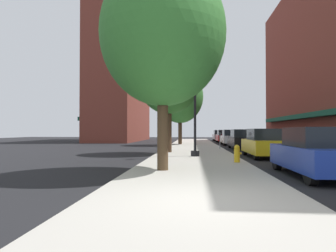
# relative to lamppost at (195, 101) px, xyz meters

# --- Properties ---
(ground_plane) EXTENTS (90.00, 90.00, 0.00)m
(ground_plane) POSITION_rel_lamppost_xyz_m (3.95, 7.92, -3.20)
(ground_plane) COLOR black
(sidewalk_slab) EXTENTS (4.80, 50.00, 0.12)m
(sidewalk_slab) POSITION_rel_lamppost_xyz_m (-0.05, 8.92, -3.14)
(sidewalk_slab) COLOR #A8A399
(sidewalk_slab) RESTS_ON ground
(building_far_background) EXTENTS (6.80, 18.00, 18.60)m
(building_far_background) POSITION_rel_lamppost_xyz_m (-11.06, 26.92, 6.07)
(building_far_background) COLOR brown
(building_far_background) RESTS_ON ground
(lamppost) EXTENTS (0.48, 0.48, 5.90)m
(lamppost) POSITION_rel_lamppost_xyz_m (0.00, 0.00, 0.00)
(lamppost) COLOR black
(lamppost) RESTS_ON sidewalk_slab
(fire_hydrant) EXTENTS (0.33, 0.26, 0.79)m
(fire_hydrant) POSITION_rel_lamppost_xyz_m (1.86, -2.94, -2.68)
(fire_hydrant) COLOR gold
(fire_hydrant) RESTS_ON sidewalk_slab
(parking_meter_near) EXTENTS (0.14, 0.09, 1.31)m
(parking_meter_near) POSITION_rel_lamppost_xyz_m (2.00, 6.54, -2.25)
(parking_meter_near) COLOR slate
(parking_meter_near) RESTS_ON sidewalk_slab
(tree_near) EXTENTS (4.90, 4.90, 7.88)m
(tree_near) POSITION_rel_lamppost_xyz_m (-1.45, 14.07, 1.97)
(tree_near) COLOR #422D1E
(tree_near) RESTS_ON sidewalk_slab
(tree_mid) EXTENTS (4.39, 4.39, 7.60)m
(tree_mid) POSITION_rel_lamppost_xyz_m (-1.73, 2.88, 1.97)
(tree_mid) COLOR #422D1E
(tree_mid) RESTS_ON sidewalk_slab
(tree_far) EXTENTS (4.58, 4.58, 7.60)m
(tree_far) POSITION_rel_lamppost_xyz_m (-1.23, -5.72, 1.86)
(tree_far) COLOR #4C3823
(tree_far) RESTS_ON sidewalk_slab
(car_blue) EXTENTS (1.80, 4.30, 1.66)m
(car_blue) POSITION_rel_lamppost_xyz_m (3.95, -6.12, -2.39)
(car_blue) COLOR black
(car_blue) RESTS_ON ground
(car_yellow) EXTENTS (1.80, 4.30, 1.66)m
(car_yellow) POSITION_rel_lamppost_xyz_m (3.95, 0.79, -2.39)
(car_yellow) COLOR black
(car_yellow) RESTS_ON ground
(car_black) EXTENTS (1.80, 4.30, 1.66)m
(car_black) POSITION_rel_lamppost_xyz_m (3.95, 8.18, -2.39)
(car_black) COLOR black
(car_black) RESTS_ON ground
(car_white) EXTENTS (1.80, 4.30, 1.66)m
(car_white) POSITION_rel_lamppost_xyz_m (3.95, 15.09, -2.39)
(car_white) COLOR black
(car_white) RESTS_ON ground
(car_red) EXTENTS (1.80, 4.30, 1.66)m
(car_red) POSITION_rel_lamppost_xyz_m (3.95, 21.55, -2.39)
(car_red) COLOR black
(car_red) RESTS_ON ground
(car_silver) EXTENTS (1.80, 4.30, 1.66)m
(car_silver) POSITION_rel_lamppost_xyz_m (3.95, 27.83, -2.39)
(car_silver) COLOR black
(car_silver) RESTS_ON ground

